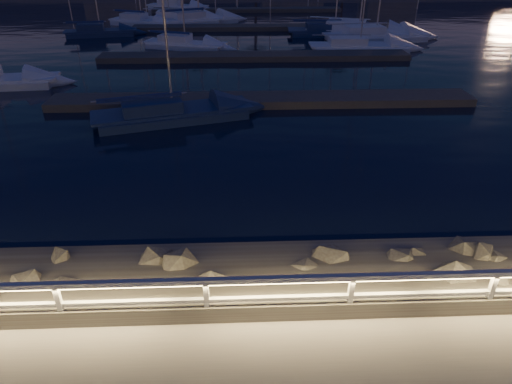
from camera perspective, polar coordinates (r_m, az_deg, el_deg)
The scene contains 15 objects.
ground at distance 10.13m, azimuth 5.73°, elevation -15.05°, with size 400.00×400.00×0.00m, color gray.
harbor_water at distance 39.23m, azimuth -0.46°, elevation 17.44°, with size 400.00×440.00×0.60m.
guard_rail at distance 9.60m, azimuth 5.55°, elevation -11.77°, with size 44.11×0.12×1.06m.
floating_docks at distance 40.38m, azimuth -0.53°, elevation 18.60°, with size 22.00×36.00×0.40m.
sailboat_c at distance 22.38m, azimuth -10.89°, elevation 9.82°, with size 7.75×4.16×12.67m.
sailboat_e at distance 44.88m, azimuth -19.08°, elevation 18.46°, with size 6.35×2.83×10.53m.
sailboat_f at distance 38.04m, azimuth -9.08°, elevation 17.89°, with size 6.73×3.81×11.08m.
sailboat_g at distance 41.75m, azimuth 14.44°, elevation 18.45°, with size 9.01×3.65×14.88m.
sailboat_h at distance 37.51m, azimuth 12.53°, elevation 17.43°, with size 7.76×2.61×12.95m.
sailboat_i at distance 49.63m, azimuth -14.27°, elevation 20.03°, with size 6.78×4.21×11.30m.
sailboat_j at distance 49.33m, azimuth -7.38°, elevation 20.62°, with size 8.33×5.27×13.84m.
sailboat_k at distance 43.31m, azimuth 12.40°, elevation 19.06°, with size 9.41×5.42×15.43m.
sailboat_l at distance 43.47m, azimuth 9.50°, elevation 19.28°, with size 8.35×2.87×13.92m.
sailboat_m at distance 59.81m, azimuth -9.97°, elevation 21.92°, with size 7.59×4.50×12.59m.
sailboat_n at distance 49.83m, azimuth -9.44°, elevation 20.57°, with size 8.08×2.58×13.67m.
Camera 1 is at (-1.27, -7.17, 7.05)m, focal length 32.00 mm.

